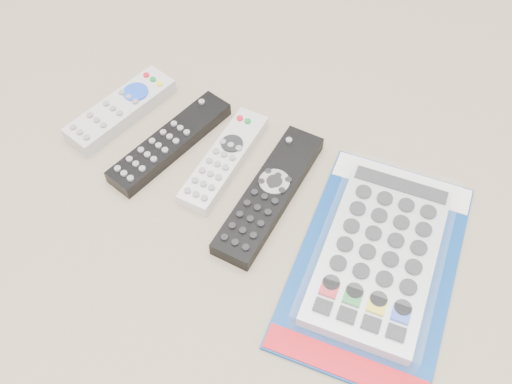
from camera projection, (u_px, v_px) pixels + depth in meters
The scene contains 5 objects.
remote_small_grey at pixel (121, 110), 0.82m from camera, with size 0.08×0.18×0.03m.
remote_slim_black at pixel (170, 142), 0.79m from camera, with size 0.08×0.21×0.02m.
remote_silver_dvd at pixel (224, 159), 0.77m from camera, with size 0.05×0.18×0.02m.
remote_large_black at pixel (270, 194), 0.74m from camera, with size 0.06×0.22×0.02m.
jumbo_remote_packaged at pixel (379, 254), 0.68m from camera, with size 0.22×0.32×0.04m.
Camera 1 is at (0.21, -0.40, 0.61)m, focal length 40.00 mm.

